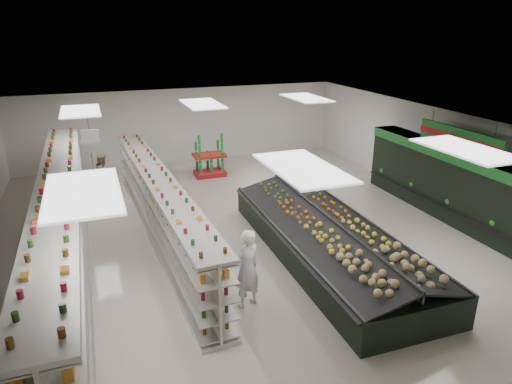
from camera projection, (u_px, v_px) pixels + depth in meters
name	position (u px, v px, depth m)	size (l,w,h in m)	color
floor	(240.00, 233.00, 13.41)	(16.00, 16.00, 0.00)	beige
ceiling	(238.00, 125.00, 12.30)	(14.00, 16.00, 0.02)	white
wall_back	(182.00, 126.00, 19.90)	(14.00, 0.02, 3.20)	white
wall_front	(435.00, 372.00, 5.81)	(14.00, 0.02, 3.20)	white
wall_right	(439.00, 158.00, 15.12)	(0.02, 16.00, 3.20)	white
produce_wall_case	(460.00, 183.00, 13.78)	(0.93, 8.00, 2.20)	black
aisle_sign_near	(95.00, 179.00, 9.47)	(0.52, 0.06, 0.75)	white
aisle_sign_far	(90.00, 137.00, 12.99)	(0.52, 0.06, 0.75)	white
hortifruti_banner	(459.00, 139.00, 13.20)	(0.12, 3.20, 0.95)	#1E7129
gondola_left	(64.00, 232.00, 11.08)	(0.99, 12.84, 2.23)	silver
gondola_center	(161.00, 210.00, 12.86)	(1.30, 10.58, 1.83)	silver
produce_island	(328.00, 238.00, 11.90)	(2.84, 7.57, 1.12)	black
soda_endcap	(209.00, 157.00, 18.21)	(1.25, 0.85, 1.60)	#AB1319
shopper_main	(247.00, 269.00, 9.66)	(0.65, 0.43, 1.79)	white
shopper_background	(104.00, 174.00, 16.26)	(0.73, 0.45, 1.51)	tan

